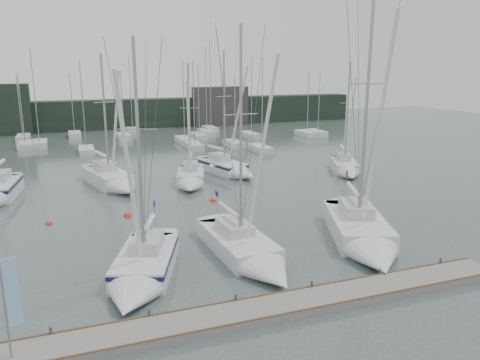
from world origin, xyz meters
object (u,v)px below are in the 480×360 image
sailboat_near_center (252,256)px  sailboat_mid_d (231,169)px  buoy_a (128,216)px  sailboat_near_right (365,239)px  sailboat_mid_e (346,169)px  sailboat_near_left (140,274)px  sailboat_mid_b (114,182)px  buoy_b (213,201)px  sailboat_mid_c (191,180)px  dock_banner (10,298)px  buoy_c (49,224)px

sailboat_near_center → sailboat_mid_d: (6.06, 21.15, 0.11)m
sailboat_near_center → buoy_a: (-5.56, 11.23, -0.51)m
sailboat_near_right → sailboat_mid_e: size_ratio=1.40×
sailboat_near_left → sailboat_mid_b: (0.70, 20.28, 0.04)m
sailboat_near_left → buoy_b: (7.96, 13.25, -0.58)m
sailboat_near_left → buoy_a: 11.64m
sailboat_near_center → sailboat_mid_c: bearing=83.5°
sailboat_near_center → buoy_b: bearing=79.7°
buoy_b → sailboat_near_center: bearing=-97.2°
sailboat_mid_c → sailboat_mid_d: size_ratio=0.90×
sailboat_mid_b → buoy_b: 10.13m
sailboat_near_center → dock_banner: sailboat_near_center is taller
sailboat_near_left → buoy_a: size_ratio=21.22×
buoy_a → dock_banner: dock_banner is taller
sailboat_near_right → dock_banner: 19.91m
sailboat_near_center → sailboat_mid_c: 18.21m
sailboat_near_center → sailboat_near_right: (7.38, -0.23, 0.12)m
sailboat_mid_d → sailboat_mid_e: sailboat_mid_d is taller
sailboat_near_right → buoy_b: 14.33m
sailboat_mid_b → sailboat_near_left: bearing=-106.8°
sailboat_near_left → sailboat_mid_c: 19.97m
sailboat_near_left → sailboat_near_center: 6.35m
buoy_b → dock_banner: dock_banner is taller
buoy_a → sailboat_near_right: bearing=-41.5°
sailboat_near_right → buoy_a: bearing=159.8°
sailboat_mid_d → sailboat_near_right: bearing=-103.2°
sailboat_mid_c → buoy_a: (-6.64, -6.94, -0.59)m
buoy_c → dock_banner: (-0.68, -16.80, 2.78)m
sailboat_mid_c → sailboat_mid_e: size_ratio=0.99×
sailboat_mid_c → buoy_a: sailboat_mid_c is taller
buoy_c → dock_banner: 17.04m
sailboat_near_left → sailboat_near_center: bearing=23.3°
sailboat_mid_b → sailboat_mid_e: size_ratio=1.07×
sailboat_near_left → sailboat_mid_d: size_ratio=1.01×
sailboat_near_left → sailboat_near_right: sailboat_near_right is taller
sailboat_near_left → buoy_b: bearing=79.0°
sailboat_near_left → dock_banner: 7.71m
sailboat_mid_e → dock_banner: size_ratio=2.98×
sailboat_near_left → sailboat_mid_e: 29.67m
sailboat_near_left → sailboat_mid_d: bearing=80.0°
buoy_b → buoy_c: bearing=-173.2°
sailboat_near_right → sailboat_mid_e: bearing=81.8°
sailboat_mid_b → sailboat_mid_d: bearing=-8.8°
sailboat_near_right → dock_banner: size_ratio=4.18×
sailboat_near_right → sailboat_mid_b: size_ratio=1.31×
sailboat_mid_b → buoy_a: (0.08, -8.67, -0.62)m
sailboat_mid_b → sailboat_near_right: bearing=-72.0°
sailboat_near_left → sailboat_mid_b: sailboat_near_left is taller
buoy_b → dock_banner: size_ratio=0.14×
sailboat_mid_e → sailboat_mid_b: bearing=-163.2°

